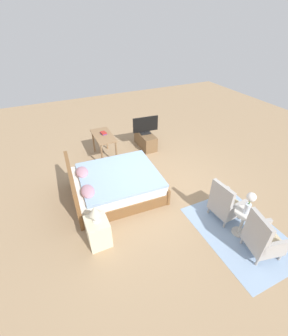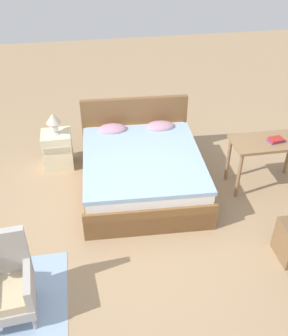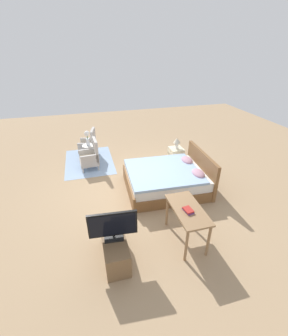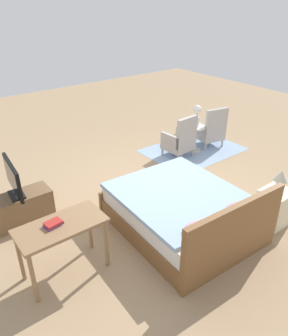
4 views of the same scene
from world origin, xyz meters
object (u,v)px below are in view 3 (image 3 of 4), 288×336
at_px(tv_stand, 115,248).
at_px(table_lamp, 177,142).
at_px(armchair_by_window_right, 91,157).
at_px(book_stack, 188,210).
at_px(side_table, 89,151).
at_px(nightstand, 176,157).
at_px(vanity_desk, 187,213).
at_px(bed, 167,179).
at_px(flower_vase, 87,137).
at_px(tv_flatscreen, 113,226).
at_px(armchair_by_window_left, 89,145).

bearing_deg(tv_stand, table_lamp, 141.69).
distance_m(armchair_by_window_right, book_stack, 3.82).
distance_m(side_table, tv_stand, 3.98).
xyz_separation_m(armchair_by_window_right, nightstand, (0.48, 2.56, -0.09)).
bearing_deg(armchair_by_window_right, tv_stand, 3.01).
height_order(vanity_desk, book_stack, book_stack).
distance_m(table_lamp, vanity_desk, 3.10).
distance_m(armchair_by_window_right, tv_stand, 3.50).
relative_size(table_lamp, tv_stand, 0.34).
bearing_deg(nightstand, vanity_desk, -18.79).
bearing_deg(vanity_desk, tv_stand, -86.41).
distance_m(bed, armchair_by_window_right, 2.49).
distance_m(flower_vase, tv_flatscreen, 3.98).
xyz_separation_m(armchair_by_window_left, book_stack, (4.43, 1.54, 0.39)).
bearing_deg(bed, flower_vase, -138.96).
relative_size(tv_flatscreen, vanity_desk, 0.78).
height_order(armchair_by_window_left, vanity_desk, armchair_by_window_left).
relative_size(bed, armchair_by_window_left, 2.27).
xyz_separation_m(armchair_by_window_right, tv_stand, (3.50, 0.18, -0.15)).
xyz_separation_m(tv_flatscreen, book_stack, (-0.02, 1.35, 0.01)).
bearing_deg(armchair_by_window_left, nightstand, 60.83).
height_order(armchair_by_window_left, table_lamp, armchair_by_window_left).
distance_m(table_lamp, tv_stand, 3.88).
bearing_deg(nightstand, tv_stand, -38.30).
xyz_separation_m(table_lamp, tv_stand, (3.01, -2.38, -0.56)).
relative_size(bed, vanity_desk, 2.01).
xyz_separation_m(armchair_by_window_right, table_lamp, (0.48, 2.57, 0.41)).
relative_size(armchair_by_window_right, tv_flatscreen, 1.14).
height_order(bed, armchair_by_window_left, bed).
bearing_deg(armchair_by_window_right, table_lamp, 79.39).
relative_size(bed, tv_stand, 2.17).
distance_m(nightstand, tv_stand, 3.84).
bearing_deg(flower_vase, tv_stand, 2.99).
bearing_deg(bed, table_lamp, 148.81).
relative_size(tv_flatscreen, book_stack, 3.47).
height_order(tv_stand, vanity_desk, vanity_desk).
bearing_deg(armchair_by_window_left, vanity_desk, 19.80).
height_order(armchair_by_window_left, flower_vase, flower_vase).
xyz_separation_m(table_lamp, book_stack, (3.00, -1.03, -0.02)).
xyz_separation_m(nightstand, tv_flatscreen, (3.02, -2.38, 0.47)).
xyz_separation_m(flower_vase, tv_stand, (3.97, 0.21, -0.63)).
xyz_separation_m(flower_vase, book_stack, (3.96, 1.56, -0.09)).
height_order(bed, armchair_by_window_right, bed).
xyz_separation_m(armchair_by_window_left, flower_vase, (0.47, -0.02, 0.48)).
relative_size(tv_stand, tv_flatscreen, 1.19).
xyz_separation_m(bed, table_lamp, (-1.19, 0.72, 0.49)).
bearing_deg(tv_stand, bed, 137.70).
height_order(nightstand, table_lamp, table_lamp).
bearing_deg(nightstand, bed, -31.17).
distance_m(side_table, table_lamp, 2.80).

